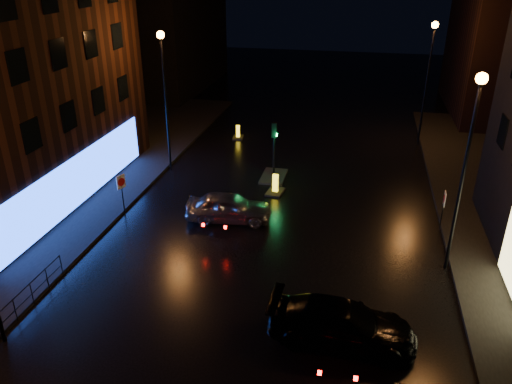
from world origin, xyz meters
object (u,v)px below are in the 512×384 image
dark_sedan (342,324)px  road_sign_left (121,185)px  silver_hatchback (229,207)px  bollard_far (238,135)px  bollard_near (275,189)px  traffic_signal (274,170)px  road_sign_right (444,202)px

dark_sedan → road_sign_left: 13.63m
silver_hatchback → road_sign_left: size_ratio=1.94×
dark_sedan → bollard_far: size_ratio=4.30×
silver_hatchback → dark_sedan: (6.09, -7.71, 0.01)m
dark_sedan → bollard_near: 12.20m
silver_hatchback → bollard_near: size_ratio=3.09×
traffic_signal → road_sign_left: (-6.70, -6.35, 1.15)m
bollard_far → road_sign_left: size_ratio=0.54×
road_sign_left → road_sign_right: road_sign_left is taller
road_sign_left → road_sign_right: size_ratio=1.06×
bollard_far → road_sign_left: bearing=-108.8°
dark_sedan → bollard_near: bearing=23.6°
bollard_near → road_sign_left: (-7.19, -4.21, 1.40)m
traffic_signal → road_sign_left: size_ratio=1.57×
bollard_near → road_sign_left: road_sign_left is taller
dark_sedan → bollard_far: dark_sedan is taller
traffic_signal → road_sign_left: bearing=-136.5°
bollard_near → road_sign_right: 9.07m
bollard_far → dark_sedan: bearing=-73.0°
bollard_near → road_sign_right: road_sign_right is taller
silver_hatchback → bollard_far: 12.70m
road_sign_left → road_sign_right: (15.79, 1.67, -0.10)m
traffic_signal → bollard_far: 7.66m
dark_sedan → road_sign_left: bearing=60.8°
bollard_far → road_sign_left: road_sign_left is taller
dark_sedan → road_sign_right: 9.82m
traffic_signal → bollard_near: size_ratio=2.50×
traffic_signal → bollard_far: bearing=120.4°
bollard_far → road_sign_right: 17.25m
traffic_signal → silver_hatchback: bearing=-101.9°
silver_hatchback → road_sign_left: 5.57m
traffic_signal → dark_sedan: size_ratio=0.68×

